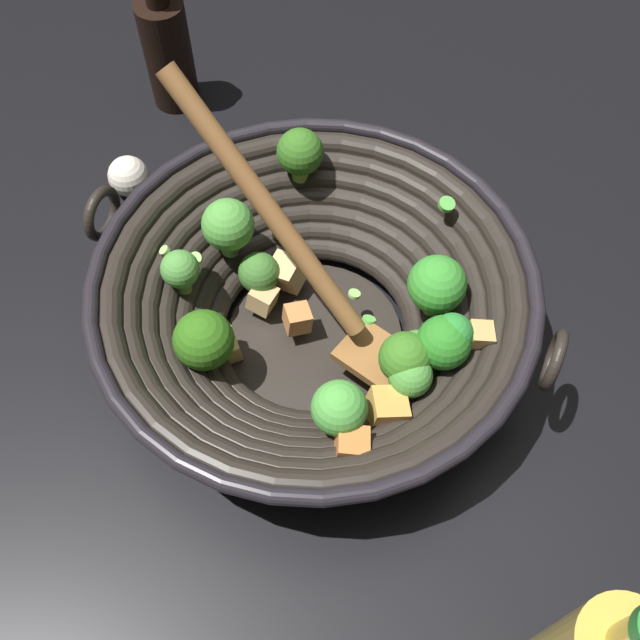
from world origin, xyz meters
The scene contains 4 objects.
ground_plane centered at (0.00, 0.00, 0.00)m, with size 4.00×4.00×0.00m, color black.
wok centered at (0.00, 0.00, 0.07)m, with size 0.40×0.44×0.27m.
soy_sauce_bottle centered at (-0.32, -0.22, 0.07)m, with size 0.06×0.06×0.18m.
garlic_bulb centered at (-0.16, -0.24, 0.02)m, with size 0.05×0.05×0.05m, color silver.
Camera 1 is at (0.36, 0.06, 0.63)m, focal length 41.41 mm.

